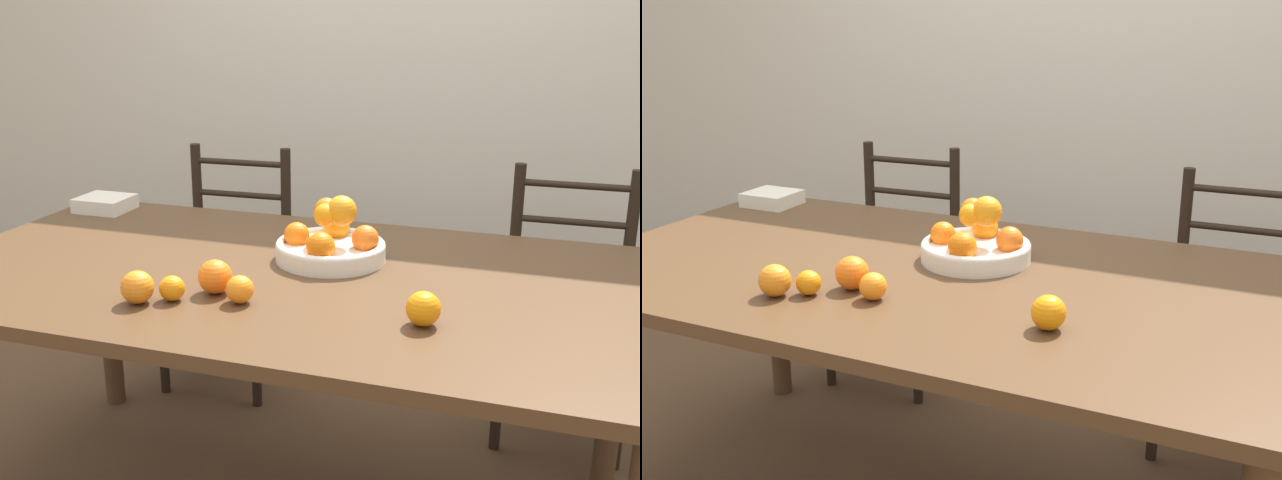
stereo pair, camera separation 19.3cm
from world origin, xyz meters
TOP-DOWN VIEW (x-y plane):
  - wall_back at (0.00, 1.54)m, footprint 8.00×0.06m
  - dining_table at (0.00, 0.00)m, footprint 1.89×1.05m
  - fruit_bowl at (0.09, 0.13)m, footprint 0.30×0.30m
  - orange_loose_0 at (-0.02, -0.24)m, footprint 0.07×0.07m
  - orange_loose_1 at (-0.24, -0.31)m, footprint 0.08×0.08m
  - orange_loose_2 at (-0.17, -0.27)m, footprint 0.06×0.06m
  - orange_loose_3 at (0.41, -0.23)m, footprint 0.08×0.08m
  - orange_loose_4 at (-0.10, -0.20)m, footprint 0.08×0.08m
  - chair_left at (-0.54, 0.80)m, footprint 0.44×0.42m
  - chair_right at (0.71, 0.80)m, footprint 0.43×0.41m
  - book_stack at (-0.80, 0.39)m, footprint 0.17×0.15m

SIDE VIEW (x-z plane):
  - chair_left at x=-0.54m, z-range 0.00..0.91m
  - chair_right at x=0.71m, z-range 0.00..0.91m
  - dining_table at x=0.00m, z-range 0.30..1.07m
  - book_stack at x=-0.80m, z-range 0.77..0.82m
  - orange_loose_2 at x=-0.17m, z-range 0.77..0.83m
  - orange_loose_0 at x=-0.02m, z-range 0.77..0.83m
  - orange_loose_3 at x=0.41m, z-range 0.77..0.84m
  - orange_loose_1 at x=-0.24m, z-range 0.77..0.84m
  - orange_loose_4 at x=-0.10m, z-range 0.77..0.85m
  - fruit_bowl at x=0.09m, z-range 0.73..0.91m
  - wall_back at x=0.00m, z-range 0.00..2.60m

